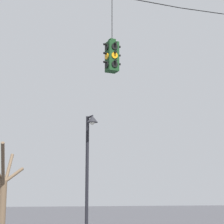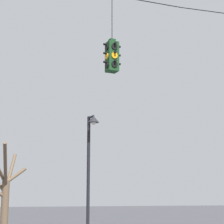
% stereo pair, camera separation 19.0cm
% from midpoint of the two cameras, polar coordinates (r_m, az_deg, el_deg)
% --- Properties ---
extents(traffic_light_near_left_pole, '(0.58, 0.58, 2.58)m').
position_cam_midpoint_polar(traffic_light_near_left_pole, '(13.76, 0.40, 7.30)').
color(traffic_light_near_left_pole, '#143819').
extents(street_lamp, '(0.41, 0.72, 4.89)m').
position_cam_midpoint_polar(street_lamp, '(16.16, -2.50, -5.69)').
color(street_lamp, black).
rests_on(street_lamp, ground_plane).
extents(bare_tree, '(3.16, 3.16, 4.18)m').
position_cam_midpoint_polar(bare_tree, '(20.34, -13.85, -10.13)').
color(bare_tree, brown).
rests_on(bare_tree, ground_plane).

